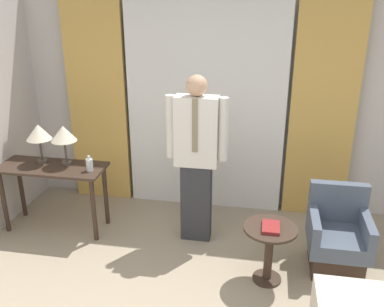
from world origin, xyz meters
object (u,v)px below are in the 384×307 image
object	(u,v)px
bottle_near_edge	(89,165)
book	(271,227)
table_lamp_right	(64,135)
table_lamp_left	(39,133)
armchair	(337,239)
desk	(53,177)
side_table	(269,245)
person	(196,154)

from	to	relation	value
bottle_near_edge	book	bearing A→B (deg)	-15.38
table_lamp_right	bottle_near_edge	xyz separation A→B (m)	(0.32, -0.12, -0.27)
table_lamp_left	armchair	bearing A→B (deg)	-5.14
desk	table_lamp_left	distance (m)	0.50
table_lamp_left	side_table	distance (m)	2.69
desk	book	world-z (taller)	desk
table_lamp_right	table_lamp_left	bearing A→B (deg)	180.00
table_lamp_right	person	xyz separation A→B (m)	(1.45, -0.01, -0.12)
table_lamp_left	table_lamp_right	distance (m)	0.29
desk	armchair	size ratio (longest dim) A/B	1.45
side_table	table_lamp_right	bearing A→B (deg)	164.42
person	side_table	xyz separation A→B (m)	(0.78, -0.61, -0.60)
book	armchair	bearing A→B (deg)	28.95
armchair	person	bearing A→B (deg)	169.15
table_lamp_left	person	world-z (taller)	person
side_table	desk	bearing A→B (deg)	167.16
desk	side_table	xyz separation A→B (m)	(2.37, -0.54, -0.24)
desk	person	xyz separation A→B (m)	(1.59, 0.07, 0.36)
side_table	book	xyz separation A→B (m)	(0.00, -0.02, 0.20)
bottle_near_edge	armchair	xyz separation A→B (m)	(2.57, -0.17, -0.52)
table_lamp_left	armchair	world-z (taller)	table_lamp_left
table_lamp_left	bottle_near_edge	world-z (taller)	table_lamp_left
bottle_near_edge	side_table	distance (m)	2.03
desk	bottle_near_edge	world-z (taller)	bottle_near_edge
bottle_near_edge	person	size ratio (longest dim) A/B	0.09
table_lamp_right	side_table	size ratio (longest dim) A/B	0.78
table_lamp_left	book	bearing A→B (deg)	-14.37
table_lamp_right	book	bearing A→B (deg)	-16.14
desk	side_table	distance (m)	2.45
bottle_near_edge	desk	bearing A→B (deg)	175.24
desk	person	bearing A→B (deg)	2.53
desk	bottle_near_edge	distance (m)	0.51
table_lamp_left	side_table	xyz separation A→B (m)	(2.52, -0.62, -0.72)
table_lamp_left	person	xyz separation A→B (m)	(1.74, -0.01, -0.12)
person	armchair	size ratio (longest dim) A/B	2.23
person	book	world-z (taller)	person
bottle_near_edge	book	world-z (taller)	bottle_near_edge
table_lamp_right	side_table	world-z (taller)	table_lamp_right
table_lamp_left	table_lamp_right	world-z (taller)	same
desk	table_lamp_right	distance (m)	0.50
bottle_near_edge	person	world-z (taller)	person
side_table	book	bearing A→B (deg)	-87.98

